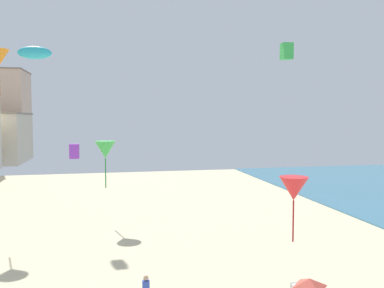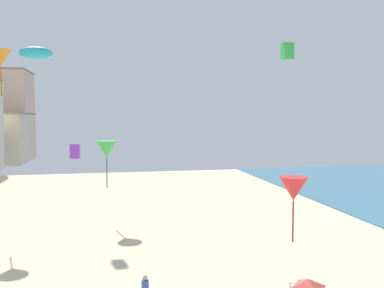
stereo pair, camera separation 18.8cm
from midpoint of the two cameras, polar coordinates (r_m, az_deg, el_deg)
boardwalk_hotel_furthest at (r=103.93m, az=-24.70°, el=4.02°), size 10.70×12.74×19.76m
kite_green_box at (r=26.96m, az=13.53°, el=12.65°), size 0.66×0.66×1.03m
kite_red_delta_2 at (r=20.86m, az=14.42°, el=-6.17°), size 1.46×1.46×3.31m
kite_green_delta at (r=34.23m, az=-11.84°, el=-0.78°), size 1.73×1.73×3.94m
kite_orange_delta at (r=37.15m, az=-25.34°, el=10.93°), size 1.68×1.68×3.82m
kite_purple_box_2 at (r=25.68m, az=-16.04°, el=-0.98°), size 0.57×0.57×0.89m
kite_cyan_parafoil_2 at (r=29.61m, az=-21.05°, el=11.93°), size 2.20×0.61×0.85m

